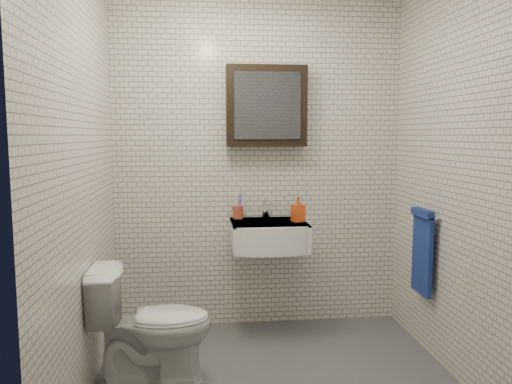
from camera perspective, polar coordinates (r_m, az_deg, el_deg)
The scene contains 9 objects.
ground at distance 3.21m, azimuth 2.41°, elevation -20.92°, with size 2.20×2.00×0.01m, color #4F5157.
room_shell at distance 2.85m, azimuth 2.55°, elevation 6.15°, with size 2.22×2.02×2.51m.
washbasin at distance 3.66m, azimuth 1.54°, elevation -4.97°, with size 0.55×0.50×0.20m.
faucet at distance 3.82m, azimuth 1.15°, elevation -2.02°, with size 0.06×0.20×0.15m.
mirror_cabinet at distance 3.78m, azimuth 1.19°, elevation 9.78°, with size 0.60×0.15×0.60m.
towel_rail at distance 3.58m, azimuth 18.48°, elevation -6.10°, with size 0.09×0.30×0.58m.
toothbrush_cup at distance 3.81m, azimuth -2.07°, elevation -2.24°, with size 0.10×0.10×0.22m.
soap_bottle at distance 3.68m, azimuth 4.82°, elevation -1.98°, with size 0.08×0.09×0.18m, color orange.
toilet at distance 3.15m, azimuth -11.80°, elevation -14.55°, with size 0.40×0.70×0.72m, color white.
Camera 1 is at (-0.43, -2.82, 1.48)m, focal length 35.00 mm.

